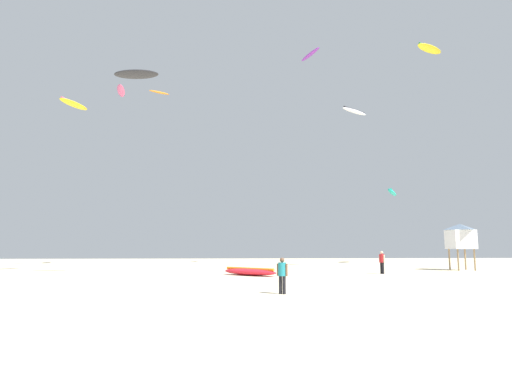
# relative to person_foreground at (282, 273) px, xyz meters

# --- Properties ---
(ground_plane) EXTENTS (120.00, 120.00, 0.00)m
(ground_plane) POSITION_rel_person_foreground_xyz_m (-0.12, -4.18, -0.95)
(ground_plane) COLOR beige
(person_foreground) EXTENTS (0.47, 0.37, 1.62)m
(person_foreground) POSITION_rel_person_foreground_xyz_m (0.00, 0.00, 0.00)
(person_foreground) COLOR black
(person_foreground) RESTS_ON ground
(person_midground) EXTENTS (0.40, 0.54, 1.76)m
(person_midground) POSITION_rel_person_foreground_xyz_m (9.51, 13.53, 0.08)
(person_midground) COLOR black
(person_midground) RESTS_ON ground
(kite_grounded_near) EXTENTS (4.46, 4.22, 0.58)m
(kite_grounded_near) POSITION_rel_person_foreground_xyz_m (-0.92, 12.23, -0.67)
(kite_grounded_near) COLOR red
(kite_grounded_near) RESTS_ON ground
(lifeguard_tower) EXTENTS (2.30, 2.30, 4.15)m
(lifeguard_tower) POSITION_rel_person_foreground_xyz_m (18.40, 17.86, 2.11)
(lifeguard_tower) COLOR #8C704C
(lifeguard_tower) RESTS_ON ground
(kite_aloft_0) EXTENTS (2.40, 4.10, 0.92)m
(kite_aloft_0) POSITION_rel_person_foreground_xyz_m (7.18, 29.05, 24.34)
(kite_aloft_0) COLOR purple
(kite_aloft_1) EXTENTS (1.96, 3.81, 0.88)m
(kite_aloft_1) POSITION_rel_person_foreground_xyz_m (-14.90, 27.70, 18.73)
(kite_aloft_1) COLOR #E5598C
(kite_aloft_2) EXTENTS (2.83, 2.39, 0.57)m
(kite_aloft_2) POSITION_rel_person_foreground_xyz_m (7.70, 13.57, 12.15)
(kite_aloft_2) COLOR white
(kite_aloft_3) EXTENTS (3.44, 1.29, 0.67)m
(kite_aloft_3) POSITION_rel_person_foreground_xyz_m (-9.50, 11.46, 13.99)
(kite_aloft_3) COLOR #2D2D33
(kite_aloft_5) EXTENTS (2.25, 1.70, 0.42)m
(kite_aloft_5) POSITION_rel_person_foreground_xyz_m (-10.01, 24.29, 17.37)
(kite_aloft_5) COLOR orange
(kite_aloft_6) EXTENTS (1.97, 3.20, 0.38)m
(kite_aloft_6) POSITION_rel_person_foreground_xyz_m (-15.55, 15.73, 13.01)
(kite_aloft_6) COLOR yellow
(kite_aloft_7) EXTENTS (2.92, 4.46, 1.11)m
(kite_aloft_7) POSITION_rel_person_foreground_xyz_m (18.34, 33.36, 8.08)
(kite_aloft_7) COLOR #19B29E
(kite_aloft_9) EXTENTS (3.61, 2.70, 0.51)m
(kite_aloft_9) POSITION_rel_person_foreground_xyz_m (17.39, 19.66, 20.79)
(kite_aloft_9) COLOR yellow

